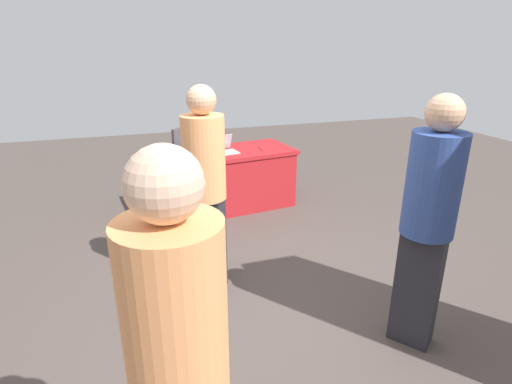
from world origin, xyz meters
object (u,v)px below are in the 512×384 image
person_presenter (179,369)px  scissors_red (262,149)px  person_attendee_standing (429,215)px  person_attendee_browsing (205,182)px  table_foreground (225,179)px  yarn_ball (186,154)px  chair_tucked_left (176,155)px  laptop_silver (223,149)px

person_presenter → scissors_red: size_ratio=9.90×
person_attendee_standing → person_attendee_browsing: (1.25, -1.11, -0.01)m
table_foreground → yarn_ball: size_ratio=16.17×
yarn_ball → table_foreground: bearing=-159.2°
table_foreground → scissors_red: (-0.48, 0.03, 0.38)m
chair_tucked_left → person_presenter: size_ratio=0.54×
person_attendee_browsing → laptop_silver: bearing=103.5°
chair_tucked_left → person_attendee_standing: size_ratio=0.54×
person_attendee_standing → scissors_red: 2.88m
laptop_silver → chair_tucked_left: bearing=-69.1°
chair_tucked_left → person_attendee_standing: person_attendee_standing is taller
yarn_ball → scissors_red: 1.01m
table_foreground → person_attendee_browsing: (0.60, 1.78, 0.60)m
laptop_silver → yarn_ball: bearing=6.3°
laptop_silver → scissors_red: bearing=172.8°
chair_tucked_left → person_attendee_browsing: size_ratio=0.55×
scissors_red → yarn_ball: bearing=-76.2°
person_presenter → yarn_ball: bearing=-92.1°
table_foreground → laptop_silver: 0.42m
chair_tucked_left → yarn_ball: size_ratio=8.49×
table_foreground → person_attendee_standing: person_attendee_standing is taller
table_foreground → laptop_silver: (0.03, 0.06, 0.41)m
person_presenter → scissors_red: (-1.57, -3.71, -0.24)m
person_presenter → person_attendee_browsing: 2.02m
person_attendee_browsing → yarn_ball: 1.60m
laptop_silver → yarn_ball: size_ratio=3.20×
laptop_silver → scissors_red: laptop_silver is taller
scissors_red → person_attendee_browsing: bearing=-27.3°
chair_tucked_left → person_presenter: 4.56m
chair_tucked_left → yarn_ball: bearing=-135.6°
person_presenter → yarn_ball: size_ratio=15.76×
person_attendee_standing → yarn_ball: size_ratio=15.59×
table_foreground → chair_tucked_left: (0.52, -0.76, 0.17)m
person_presenter → laptop_silver: (-1.05, -3.69, -0.21)m
person_attendee_standing → person_attendee_browsing: size_ratio=1.01×
chair_tucked_left → scissors_red: bearing=-83.8°
chair_tucked_left → yarn_ball: chair_tucked_left is taller
person_attendee_standing → scissors_red: size_ratio=9.80×
person_presenter → person_attendee_standing: 1.93m
table_foreground → person_presenter: size_ratio=1.03×
person_presenter → person_attendee_browsing: bearing=-96.9°
table_foreground → chair_tucked_left: chair_tucked_left is taller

